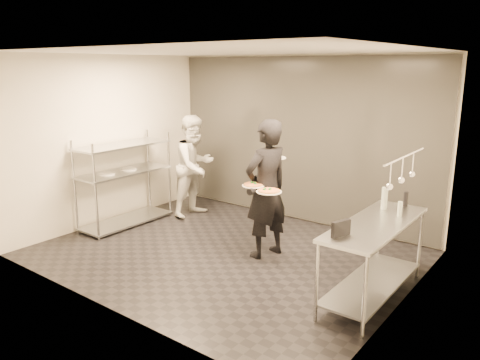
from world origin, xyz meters
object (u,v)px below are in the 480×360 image
Objects in this scene: pizza_plate_near at (253,185)px; bottle_dark at (406,199)px; waiter at (266,189)px; pos_monitor at (341,229)px; prep_counter at (374,247)px; chef at (195,166)px; pass_rack at (124,180)px; bottle_clear at (400,209)px; salad_plate at (276,156)px; bottle_green at (384,198)px; pizza_plate_far at (269,191)px.

pizza_plate_near is 1.95m from bottle_dark.
bottle_dark is at bearing 120.70° from waiter.
pos_monitor is 1.46m from bottle_dark.
chef is (-3.73, 1.08, 0.27)m from prep_counter.
chef is at bearing -96.10° from waiter.
pass_rack is 5.29× the size of pizza_plate_near.
chef is at bearing 169.45° from bottle_clear.
waiter reaches higher than chef.
bottle_green is (1.64, -0.10, -0.31)m from salad_plate.
bottle_clear is 0.45m from bottle_dark.
bottle_clear is at bearing 106.55° from waiter.
waiter is 0.22m from pizza_plate_near.
waiter is at bearing 64.29° from pizza_plate_near.
pizza_plate_near is 1.12× the size of bottle_green.
waiter is 1.81m from bottle_dark.
bottle_green reaches higher than pizza_plate_near.
bottle_clear is (1.82, 0.06, 0.04)m from waiter.
waiter is 6.38× the size of pizza_plate_near.
pizza_plate_far is at bearing -64.54° from salad_plate.
salad_plate reaches higher than pos_monitor.
pos_monitor is at bearing -100.52° from prep_counter.
waiter is at bearing -171.32° from bottle_green.
bottle_green is 1.51× the size of bottle_clear.
pizza_plate_near is at bearing -11.00° from waiter.
pass_rack is 2.87m from pizza_plate_far.
bottle_green is at bearing 101.98° from prep_counter.
salad_plate reaches higher than prep_counter.
pass_rack reaches higher than bottle_dark.
pass_rack reaches higher than prep_counter.
salad_plate is (-0.28, 0.58, 0.34)m from pizza_plate_far.
prep_counter is 0.54m from bottle_clear.
salad_plate reaches higher than bottle_green.
bottle_dark is (1.53, 0.74, -0.01)m from pizza_plate_far.
chef is at bearing 167.50° from salad_plate.
pizza_plate_far is 1.44× the size of pos_monitor.
chef reaches higher than bottle_clear.
bottle_clear is at bearing 94.40° from pos_monitor.
pizza_plate_near is 1.29× the size of pos_monitor.
bottle_dark is (-0.08, 0.44, 0.01)m from bottle_clear.
pos_monitor is at bearing 73.44° from waiter.
salad_plate is 1.07× the size of bottle_green.
pizza_plate_far is at bearing 1.23° from pass_rack.
prep_counter is 7.69× the size of pos_monitor.
chef is 6.20× the size of salad_plate.
chef is 6.64× the size of bottle_green.
pizza_plate_near is 1.69× the size of bottle_clear.
pass_rack is 1.24m from chef.
pizza_plate_near is 0.30m from pizza_plate_far.
salad_plate reaches higher than pizza_plate_far.
pizza_plate_far is 1.25× the size of bottle_green.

